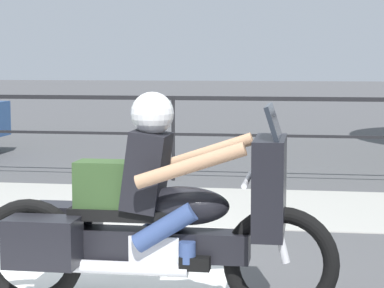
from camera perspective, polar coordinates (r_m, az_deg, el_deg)
ground_plane at (r=5.92m, az=-10.63°, el=-10.67°), size 120.00×120.00×0.00m
sidewalk_band at (r=9.11m, az=-3.48°, el=-4.54°), size 44.00×2.40×0.01m
fence_railing at (r=10.75m, az=-1.45°, el=2.29°), size 36.00×0.05×1.23m
motorcycle at (r=5.08m, az=-2.85°, el=-5.48°), size 2.51×0.76×1.52m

